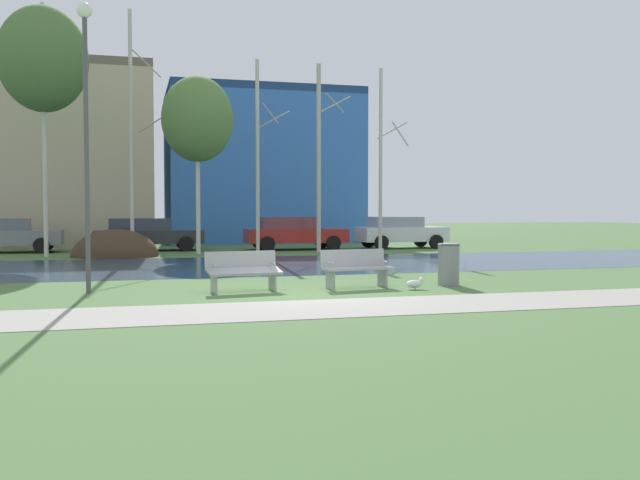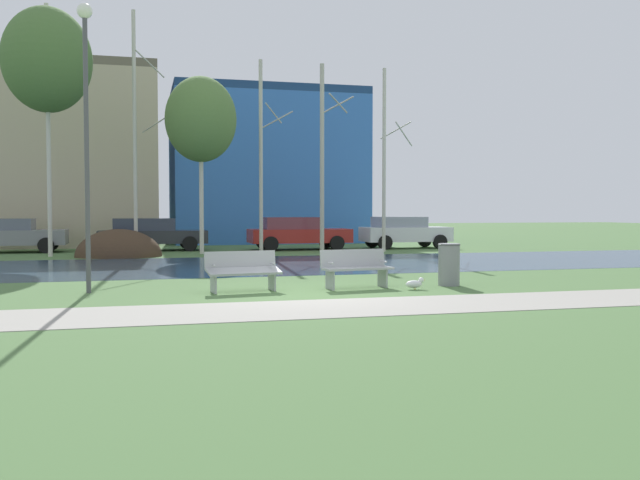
% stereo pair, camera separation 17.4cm
% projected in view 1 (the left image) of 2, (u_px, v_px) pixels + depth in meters
% --- Properties ---
extents(ground_plane, '(120.00, 120.00, 0.00)m').
position_uv_depth(ground_plane, '(240.00, 260.00, 24.07)').
color(ground_plane, '#4C703D').
extents(paved_path_strip, '(60.00, 2.31, 0.01)m').
position_uv_depth(paved_path_strip, '(340.00, 308.00, 12.46)').
color(paved_path_strip, '#9E998E').
rests_on(paved_path_strip, ground).
extents(river_band, '(80.00, 7.84, 0.01)m').
position_uv_depth(river_band, '(250.00, 265.00, 22.07)').
color(river_band, '#284256').
rests_on(river_band, ground).
extents(soil_mound, '(3.20, 2.64, 2.09)m').
position_uv_depth(soil_mound, '(115.00, 257.00, 25.99)').
color(soil_mound, '#423021').
rests_on(soil_mound, ground).
extents(bench_left, '(1.66, 0.78, 0.87)m').
position_uv_depth(bench_left, '(243.00, 270.00, 14.92)').
color(bench_left, '#9EA0A3').
rests_on(bench_left, ground).
extents(bench_right, '(1.66, 0.78, 0.87)m').
position_uv_depth(bench_right, '(356.00, 267.00, 15.59)').
color(bench_right, '#9EA0A3').
rests_on(bench_right, ground).
extents(trash_bin, '(0.52, 0.52, 0.98)m').
position_uv_depth(trash_bin, '(449.00, 264.00, 16.16)').
color(trash_bin, gray).
rests_on(trash_bin, ground).
extents(seagull, '(0.46, 0.17, 0.27)m').
position_uv_depth(seagull, '(415.00, 283.00, 15.34)').
color(seagull, white).
rests_on(seagull, ground).
extents(streetlamp, '(0.32, 0.32, 6.09)m').
position_uv_depth(streetlamp, '(86.00, 104.00, 14.45)').
color(streetlamp, '#4C4C51').
rests_on(streetlamp, ground).
extents(birch_far_left, '(3.27, 3.27, 9.45)m').
position_uv_depth(birch_far_left, '(43.00, 60.00, 25.62)').
color(birch_far_left, beige).
rests_on(birch_far_left, ground).
extents(birch_left, '(1.55, 2.62, 9.40)m').
position_uv_depth(birch_left, '(132.00, 132.00, 26.45)').
color(birch_left, beige).
rests_on(birch_left, ground).
extents(birch_center_left, '(2.84, 2.84, 7.08)m').
position_uv_depth(birch_center_left, '(197.00, 119.00, 27.46)').
color(birch_center_left, beige).
rests_on(birch_center_left, ground).
extents(birch_center, '(1.39, 2.17, 7.91)m').
position_uv_depth(birch_center, '(258.00, 155.00, 28.32)').
color(birch_center, beige).
rests_on(birch_center, ground).
extents(birch_center_right, '(1.40, 2.37, 7.74)m').
position_uv_depth(birch_center_right, '(319.00, 156.00, 28.37)').
color(birch_center_right, '#BCB7A8').
rests_on(birch_center_right, ground).
extents(birch_right, '(1.30, 2.37, 7.67)m').
position_uv_depth(birch_right, '(381.00, 159.00, 28.96)').
color(birch_right, beige).
rests_on(birch_right, ground).
extents(parked_van_nearest_grey, '(4.38, 2.05, 1.41)m').
position_uv_depth(parked_van_nearest_grey, '(4.00, 235.00, 28.31)').
color(parked_van_nearest_grey, slate).
rests_on(parked_van_nearest_grey, ground).
extents(parked_sedan_second_dark, '(4.59, 1.97, 1.40)m').
position_uv_depth(parked_sedan_second_dark, '(146.00, 234.00, 29.68)').
color(parked_sedan_second_dark, '#282B30').
rests_on(parked_sedan_second_dark, ground).
extents(parked_hatch_third_red, '(4.46, 2.04, 1.44)m').
position_uv_depth(parked_hatch_third_red, '(294.00, 232.00, 30.47)').
color(parked_hatch_third_red, maroon).
rests_on(parked_hatch_third_red, ground).
extents(parked_wagon_fourth_white, '(4.04, 1.96, 1.45)m').
position_uv_depth(parked_wagon_fourth_white, '(400.00, 231.00, 31.72)').
color(parked_wagon_fourth_white, silver).
rests_on(parked_wagon_fourth_white, ground).
extents(building_beige_block, '(14.55, 9.44, 8.76)m').
position_uv_depth(building_beige_block, '(3.00, 158.00, 34.62)').
color(building_beige_block, '#BCAD8E').
rests_on(building_beige_block, ground).
extents(building_blue_store, '(10.17, 7.75, 8.23)m').
position_uv_depth(building_blue_store, '(260.00, 168.00, 38.67)').
color(building_blue_store, '#3870C6').
rests_on(building_blue_store, ground).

